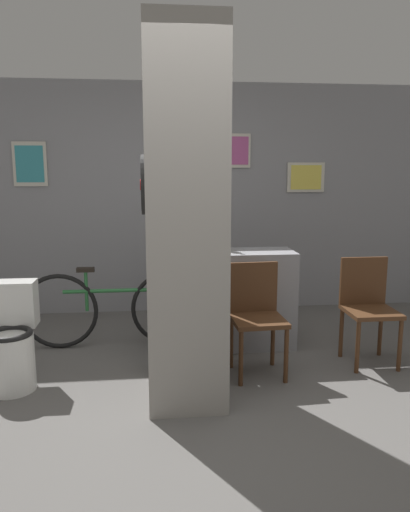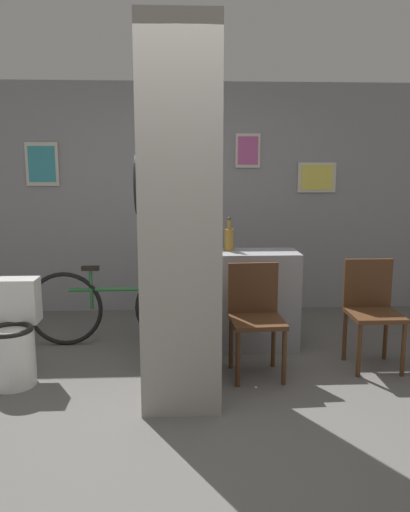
{
  "view_description": "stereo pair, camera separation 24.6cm",
  "coord_description": "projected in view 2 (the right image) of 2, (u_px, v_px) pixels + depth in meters",
  "views": [
    {
      "loc": [
        -0.3,
        -3.11,
        1.67
      ],
      "look_at": [
        0.13,
        0.88,
        0.95
      ],
      "focal_mm": 35.0,
      "sensor_mm": 36.0,
      "label": 1
    },
    {
      "loc": [
        -0.06,
        -3.13,
        1.67
      ],
      "look_at": [
        0.13,
        0.88,
        0.95
      ],
      "focal_mm": 35.0,
      "sensor_mm": 36.0,
      "label": 2
    }
  ],
  "objects": [
    {
      "name": "ground_plane",
      "position": [
        191.0,
        417.0,
        3.38
      ],
      "size": [
        14.0,
        14.0,
        0.0
      ],
      "primitive_type": "plane",
      "color": "#5B5956"
    },
    {
      "name": "wall_back",
      "position": [
        186.0,
        199.0,
        5.73
      ],
      "size": [
        8.0,
        0.09,
        2.6
      ],
      "color": "gray",
      "rests_on": "ground_plane"
    },
    {
      "name": "pillar_center",
      "position": [
        180.0,
        218.0,
        3.61
      ],
      "size": [
        0.57,
        0.96,
        2.6
      ],
      "color": "gray",
      "rests_on": "ground_plane"
    },
    {
      "name": "counter_shelf",
      "position": [
        234.0,
        300.0,
        4.63
      ],
      "size": [
        1.17,
        0.44,
        0.91
      ],
      "color": "gray",
      "rests_on": "ground_plane"
    },
    {
      "name": "toilet",
      "position": [
        14.0,
        340.0,
        3.88
      ],
      "size": [
        0.35,
        0.51,
        0.79
      ],
      "color": "silver",
      "rests_on": "ground_plane"
    },
    {
      "name": "chair_near_pillar",
      "position": [
        255.0,
        313.0,
        4.02
      ],
      "size": [
        0.43,
        0.43,
        0.9
      ],
      "rotation": [
        0.0,
        0.0,
        0.05
      ],
      "color": "#4C2D19",
      "rests_on": "ground_plane"
    },
    {
      "name": "chair_by_doorway",
      "position": [
        372.0,
        307.0,
        4.19
      ],
      "size": [
        0.42,
        0.42,
        0.9
      ],
      "rotation": [
        0.0,
        0.0,
        -0.01
      ],
      "color": "#4C2D19",
      "rests_on": "ground_plane"
    },
    {
      "name": "bicycle",
      "position": [
        119.0,
        307.0,
        4.7
      ],
      "size": [
        1.72,
        0.42,
        0.76
      ],
      "color": "black",
      "rests_on": "ground_plane"
    },
    {
      "name": "bottle_tall",
      "position": [
        229.0,
        238.0,
        4.59
      ],
      "size": [
        0.09,
        0.09,
        0.31
      ],
      "color": "olive",
      "rests_on": "counter_shelf"
    }
  ]
}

